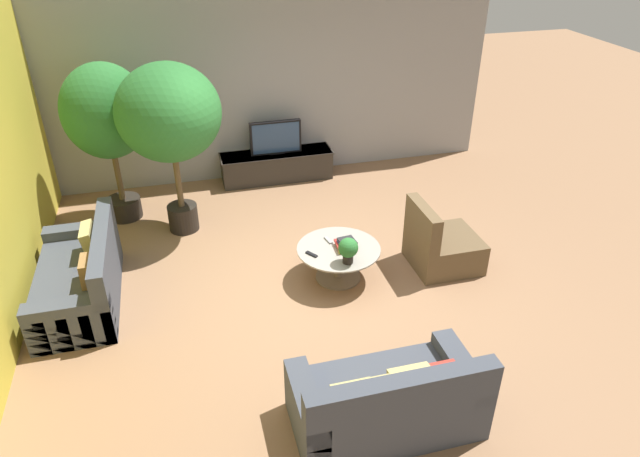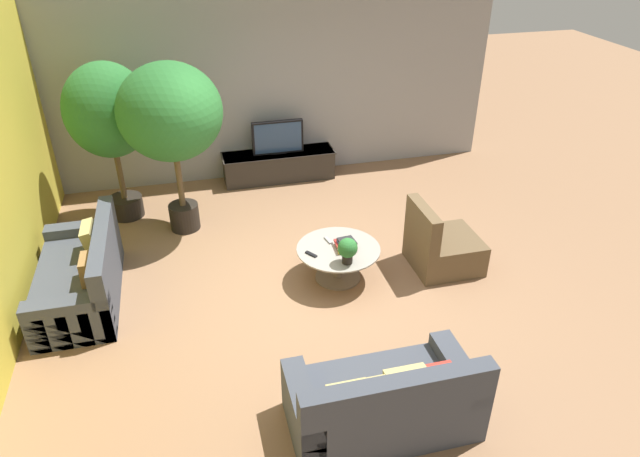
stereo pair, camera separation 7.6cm
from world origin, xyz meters
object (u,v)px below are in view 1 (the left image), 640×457
Objects in this scene: media_console at (277,165)px; television at (276,138)px; armchair_wicker at (441,246)px; potted_palm_tall at (106,115)px; potted_plant_tabletop at (348,249)px; potted_palm_corner at (169,116)px; couch_by_wall at (82,279)px; coffee_table at (339,257)px; couch_near_entry at (387,402)px.

media_console is 2.21× the size of television.
armchair_wicker is 4.63m from potted_palm_tall.
potted_plant_tabletop is at bearing -86.68° from television.
potted_palm_corner is (-1.56, -1.24, 0.92)m from television.
media_console is at bearing 38.61° from potted_palm_corner.
potted_plant_tabletop is (0.19, -3.22, -0.11)m from television.
couch_by_wall is at bearing -131.78° from potted_palm_corner.
armchair_wicker reaches higher than coffee_table.
media_console is 2.43m from potted_palm_corner.
potted_palm_tall is at bearing 168.43° from couch_by_wall.
potted_plant_tabletop is at bearing -87.53° from coffee_table.
couch_by_wall is at bearing -136.88° from television.
television is at bearing 93.32° from potted_plant_tabletop.
couch_near_entry reaches higher than media_console.
armchair_wicker is (1.30, -0.06, -0.02)m from coffee_table.
potted_palm_corner is at bearing -141.39° from media_console.
armchair_wicker is at bearing -29.72° from potted_palm_corner.
couch_by_wall is 0.77× the size of potted_palm_corner.
armchair_wicker reaches higher than potted_plant_tabletop.
couch_near_entry is 5.15× the size of potted_plant_tabletop.
media_console is 0.78× the size of potted_palm_corner.
potted_palm_corner is at bearing 131.38° from potted_plant_tabletop.
television is 5.17m from couch_near_entry.
armchair_wicker is (1.47, -2.97, -0.44)m from television.
armchair_wicker reaches higher than couch_near_entry.
television is 3.34m from armchair_wicker.
couch_by_wall is (-2.74, -2.57, 0.05)m from media_console.
coffee_table is 0.43× the size of potted_palm_corner.
couch_by_wall is 2.04× the size of armchair_wicker.
potted_palm_corner reaches higher than armchair_wicker.
media_console is 2.91m from coffee_table.
coffee_table is 0.62× the size of couch_near_entry.
potted_plant_tabletop is at bearing -86.69° from media_console.
television is 2.94m from coffee_table.
coffee_table is 0.45× the size of potted_palm_tall.
potted_plant_tabletop is at bearing 77.42° from couch_by_wall.
television is 0.37× the size of potted_palm_tall.
couch_by_wall and couch_near_entry have the same top height.
potted_palm_tall reaches higher than couch_near_entry.
coffee_table is 2.93m from couch_by_wall.
television reaches higher than armchair_wicker.
armchair_wicker is (1.47, -2.97, 0.03)m from media_console.
couch_near_entry is at bearing 144.98° from armchair_wicker.
potted_palm_corner is (-1.73, 1.66, 1.34)m from coffee_table.
potted_palm_tall is (-2.29, 4.48, 1.23)m from couch_near_entry.
armchair_wicker is 3.74m from potted_palm_corner.
coffee_table is 2.75m from potted_palm_corner.
potted_palm_tall reaches higher than media_console.
couch_near_entry is at bearing -90.67° from media_console.
couch_by_wall is 3.02m from potted_plant_tabletop.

